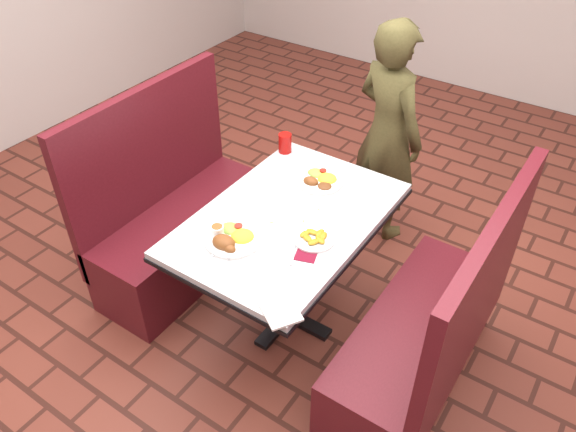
{
  "coord_description": "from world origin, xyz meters",
  "views": [
    {
      "loc": [
        1.23,
        -1.82,
        2.5
      ],
      "look_at": [
        0.0,
        0.0,
        0.75
      ],
      "focal_mm": 35.0,
      "sensor_mm": 36.0,
      "label": 1
    }
  ],
  "objects_px": {
    "diner_person": "(388,133)",
    "red_tumbler": "(285,143)",
    "dining_table": "(288,231)",
    "booth_bench_left": "(180,224)",
    "far_dinner_plate": "(320,178)",
    "near_dinner_plate": "(231,236)",
    "booth_bench_right": "(424,341)",
    "plantain_plate": "(314,238)"
  },
  "relations": [
    {
      "from": "booth_bench_right",
      "to": "dining_table",
      "type": "bearing_deg",
      "value": 180.0
    },
    {
      "from": "booth_bench_right",
      "to": "red_tumbler",
      "type": "distance_m",
      "value": 1.34
    },
    {
      "from": "booth_bench_right",
      "to": "far_dinner_plate",
      "type": "xyz_separation_m",
      "value": [
        -0.82,
        0.34,
        0.44
      ]
    },
    {
      "from": "diner_person",
      "to": "booth_bench_left",
      "type": "bearing_deg",
      "value": 73.17
    },
    {
      "from": "booth_bench_left",
      "to": "booth_bench_right",
      "type": "distance_m",
      "value": 1.6
    },
    {
      "from": "booth_bench_right",
      "to": "near_dinner_plate",
      "type": "xyz_separation_m",
      "value": [
        -0.91,
        -0.31,
        0.45
      ]
    },
    {
      "from": "dining_table",
      "to": "plantain_plate",
      "type": "xyz_separation_m",
      "value": [
        0.2,
        -0.08,
        0.11
      ]
    },
    {
      "from": "dining_table",
      "to": "booth_bench_left",
      "type": "relative_size",
      "value": 1.01
    },
    {
      "from": "far_dinner_plate",
      "to": "plantain_plate",
      "type": "height_order",
      "value": "far_dinner_plate"
    },
    {
      "from": "dining_table",
      "to": "plantain_plate",
      "type": "height_order",
      "value": "plantain_plate"
    },
    {
      "from": "red_tumbler",
      "to": "near_dinner_plate",
      "type": "bearing_deg",
      "value": -73.37
    },
    {
      "from": "booth_bench_left",
      "to": "far_dinner_plate",
      "type": "xyz_separation_m",
      "value": [
        0.78,
        0.34,
        0.44
      ]
    },
    {
      "from": "near_dinner_plate",
      "to": "far_dinner_plate",
      "type": "bearing_deg",
      "value": 81.8
    },
    {
      "from": "diner_person",
      "to": "red_tumbler",
      "type": "xyz_separation_m",
      "value": [
        -0.39,
        -0.57,
        0.08
      ]
    },
    {
      "from": "booth_bench_left",
      "to": "near_dinner_plate",
      "type": "bearing_deg",
      "value": -24.17
    },
    {
      "from": "dining_table",
      "to": "booth_bench_left",
      "type": "bearing_deg",
      "value": 180.0
    },
    {
      "from": "booth_bench_left",
      "to": "diner_person",
      "type": "height_order",
      "value": "diner_person"
    },
    {
      "from": "booth_bench_left",
      "to": "plantain_plate",
      "type": "height_order",
      "value": "booth_bench_left"
    },
    {
      "from": "dining_table",
      "to": "diner_person",
      "type": "bearing_deg",
      "value": 88.09
    },
    {
      "from": "diner_person",
      "to": "plantain_plate",
      "type": "distance_m",
      "value": 1.16
    },
    {
      "from": "far_dinner_plate",
      "to": "near_dinner_plate",
      "type": "bearing_deg",
      "value": -98.2
    },
    {
      "from": "plantain_plate",
      "to": "booth_bench_left",
      "type": "bearing_deg",
      "value": 175.33
    },
    {
      "from": "booth_bench_right",
      "to": "plantain_plate",
      "type": "height_order",
      "value": "booth_bench_right"
    },
    {
      "from": "plantain_plate",
      "to": "red_tumbler",
      "type": "relative_size",
      "value": 1.75
    },
    {
      "from": "booth_bench_right",
      "to": "near_dinner_plate",
      "type": "distance_m",
      "value": 1.06
    },
    {
      "from": "far_dinner_plate",
      "to": "red_tumbler",
      "type": "distance_m",
      "value": 0.37
    },
    {
      "from": "diner_person",
      "to": "red_tumbler",
      "type": "bearing_deg",
      "value": 76.82
    },
    {
      "from": "booth_bench_right",
      "to": "far_dinner_plate",
      "type": "distance_m",
      "value": 0.99
    },
    {
      "from": "dining_table",
      "to": "booth_bench_right",
      "type": "distance_m",
      "value": 0.86
    },
    {
      "from": "booth_bench_right",
      "to": "plantain_plate",
      "type": "bearing_deg",
      "value": -172.14
    },
    {
      "from": "diner_person",
      "to": "booth_bench_right",
      "type": "bearing_deg",
      "value": 147.07
    },
    {
      "from": "far_dinner_plate",
      "to": "red_tumbler",
      "type": "bearing_deg",
      "value": 155.66
    },
    {
      "from": "plantain_plate",
      "to": "diner_person",
      "type": "bearing_deg",
      "value": 98.43
    },
    {
      "from": "near_dinner_plate",
      "to": "far_dinner_plate",
      "type": "height_order",
      "value": "near_dinner_plate"
    },
    {
      "from": "booth_bench_left",
      "to": "red_tumbler",
      "type": "distance_m",
      "value": 0.82
    },
    {
      "from": "dining_table",
      "to": "plantain_plate",
      "type": "distance_m",
      "value": 0.25
    },
    {
      "from": "dining_table",
      "to": "near_dinner_plate",
      "type": "distance_m",
      "value": 0.35
    },
    {
      "from": "plantain_plate",
      "to": "red_tumbler",
      "type": "distance_m",
      "value": 0.8
    },
    {
      "from": "dining_table",
      "to": "booth_bench_left",
      "type": "height_order",
      "value": "booth_bench_left"
    },
    {
      "from": "plantain_plate",
      "to": "booth_bench_right",
      "type": "bearing_deg",
      "value": 7.86
    },
    {
      "from": "booth_bench_right",
      "to": "far_dinner_plate",
      "type": "bearing_deg",
      "value": 157.28
    },
    {
      "from": "dining_table",
      "to": "near_dinner_plate",
      "type": "xyz_separation_m",
      "value": [
        -0.12,
        -0.31,
        0.13
      ]
    }
  ]
}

